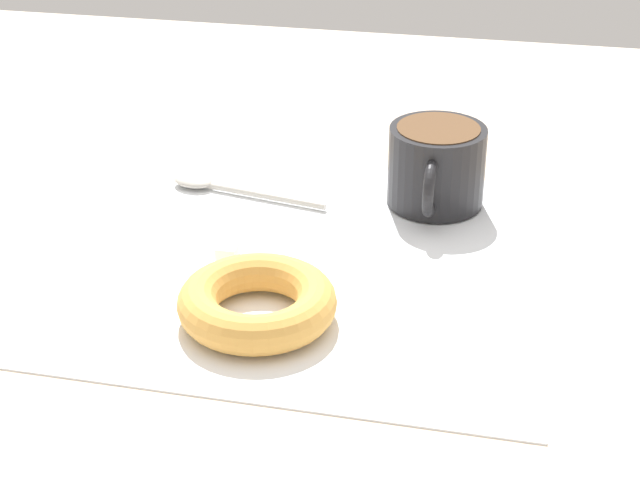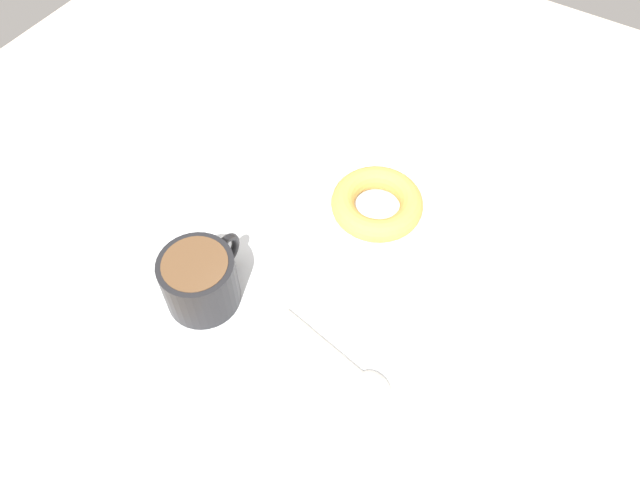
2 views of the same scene
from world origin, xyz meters
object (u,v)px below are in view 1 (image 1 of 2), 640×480
at_px(donut, 257,302).
at_px(coffee_cup, 436,165).
at_px(spoon, 215,185).
at_px(sugar_cube, 227,255).

bearing_deg(donut, coffee_cup, -26.45).
bearing_deg(coffee_cup, spoon, 93.35).
distance_m(donut, spoon, 0.21).
height_order(spoon, sugar_cube, sugar_cube).
relative_size(coffee_cup, spoon, 0.76).
height_order(coffee_cup, spoon, coffee_cup).
relative_size(donut, sugar_cube, 7.24).
relative_size(donut, spoon, 0.78).
relative_size(spoon, sugar_cube, 9.31).
bearing_deg(coffee_cup, donut, 153.55).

